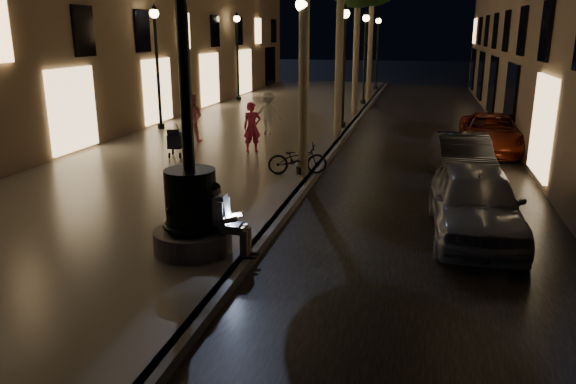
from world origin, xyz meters
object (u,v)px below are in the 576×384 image
(fountain_lamppost, at_px, (191,197))
(pedestrian_pink, at_px, (191,118))
(lamp_curb_d, at_px, (378,43))
(stroller, at_px, (176,141))
(seated_man_laptop, at_px, (224,216))
(car_front, at_px, (475,202))
(pedestrian_red, at_px, (252,127))
(pedestrian_white, at_px, (267,113))
(car_second, at_px, (462,159))
(lamp_curb_c, at_px, (365,46))
(lamp_left_c, at_px, (237,45))
(lamp_left_b, at_px, (156,51))
(lamp_curb_b, at_px, (344,51))
(car_third, at_px, (491,133))
(lamp_curb_a, at_px, (302,61))
(bicycle, at_px, (297,159))

(fountain_lamppost, distance_m, pedestrian_pink, 10.50)
(lamp_curb_d, distance_m, stroller, 23.32)
(seated_man_laptop, height_order, lamp_curb_d, lamp_curb_d)
(car_front, xyz_separation_m, pedestrian_pink, (-9.07, 7.16, 0.32))
(stroller, distance_m, pedestrian_red, 2.47)
(pedestrian_white, bearing_deg, car_second, 122.24)
(lamp_curb_c, distance_m, car_front, 20.11)
(fountain_lamppost, xyz_separation_m, lamp_left_c, (-6.40, 22.00, 2.02))
(lamp_left_b, xyz_separation_m, car_front, (11.40, -9.48, -2.52))
(lamp_curb_b, bearing_deg, car_front, -69.47)
(lamp_curb_c, height_order, car_second, lamp_curb_c)
(lamp_curb_d, relative_size, pedestrian_red, 2.98)
(lamp_left_b, distance_m, car_second, 12.77)
(seated_man_laptop, bearing_deg, pedestrian_white, 101.83)
(car_third, height_order, pedestrian_red, pedestrian_red)
(stroller, bearing_deg, car_third, 9.28)
(seated_man_laptop, distance_m, pedestrian_red, 8.70)
(lamp_curb_d, xyz_separation_m, pedestrian_pink, (-4.77, -20.33, -2.20))
(lamp_curb_a, relative_size, pedestrian_pink, 2.87)
(lamp_curb_a, xyz_separation_m, car_front, (4.30, -3.48, -2.52))
(seated_man_laptop, relative_size, lamp_curb_c, 0.27)
(pedestrian_pink, bearing_deg, lamp_curb_d, -105.92)
(pedestrian_pink, bearing_deg, bicycle, 138.67)
(lamp_curb_c, distance_m, pedestrian_white, 10.85)
(car_front, height_order, car_second, car_front)
(car_third, bearing_deg, lamp_left_b, -179.60)
(car_front, bearing_deg, seated_man_laptop, -151.82)
(bicycle, bearing_deg, pedestrian_red, 21.02)
(stroller, bearing_deg, lamp_curb_d, 65.70)
(lamp_left_b, height_order, car_second, lamp_left_b)
(fountain_lamppost, relative_size, pedestrian_white, 3.15)
(lamp_curb_a, xyz_separation_m, lamp_left_c, (-7.10, 16.00, 0.00))
(lamp_left_b, bearing_deg, bicycle, -40.88)
(stroller, height_order, car_front, car_front)
(lamp_left_c, bearing_deg, bicycle, -66.45)
(pedestrian_red, distance_m, pedestrian_white, 3.25)
(seated_man_laptop, xyz_separation_m, car_third, (5.59, 11.35, -0.26))
(car_second, relative_size, pedestrian_pink, 2.33)
(lamp_curb_d, distance_m, pedestrian_pink, 20.99)
(lamp_left_b, xyz_separation_m, lamp_left_c, (0.00, 10.00, 0.00))
(lamp_curb_a, bearing_deg, lamp_left_c, 113.93)
(lamp_curb_b, relative_size, pedestrian_pink, 2.87)
(lamp_curb_d, bearing_deg, pedestrian_white, -97.88)
(lamp_curb_a, xyz_separation_m, stroller, (-4.28, 1.21, -2.53))
(lamp_curb_b, relative_size, pedestrian_red, 2.98)
(car_front, relative_size, pedestrian_white, 2.55)
(lamp_curb_c, distance_m, lamp_left_b, 12.26)
(lamp_curb_a, relative_size, lamp_curb_c, 1.00)
(lamp_curb_c, relative_size, pedestrian_white, 2.91)
(lamp_left_c, relative_size, stroller, 4.78)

